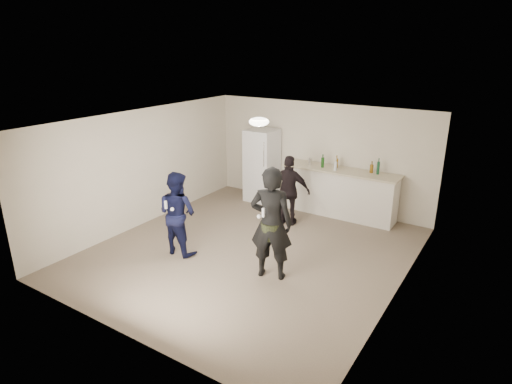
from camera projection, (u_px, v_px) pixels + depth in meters
The scene contains 21 objects.
floor at pixel (250, 251), 8.19m from camera, with size 6.00×6.00×0.00m, color #6B5B4C.
ceiling at pixel (250, 121), 7.37m from camera, with size 6.00×6.00×0.00m, color silver.
wall_back at pixel (319, 156), 10.17m from camera, with size 6.00×6.00×0.00m, color beige.
wall_front at pixel (120, 254), 5.40m from camera, with size 6.00×6.00×0.00m, color beige.
wall_left at pixel (143, 168), 9.18m from camera, with size 6.00×6.00×0.00m, color beige.
wall_right at pixel (404, 222), 6.38m from camera, with size 6.00×6.00×0.00m, color beige.
counter at pixel (339, 193), 9.80m from camera, with size 2.60×0.56×1.05m, color silver.
counter_top at pixel (340, 170), 9.63m from camera, with size 2.68×0.64×0.04m, color beige.
fridge at pixel (262, 165), 10.66m from camera, with size 0.70×0.70×1.80m, color white.
fridge_handle at pixel (264, 154), 10.09m from camera, with size 0.02×0.02×0.60m, color silver.
ceiling_dome at pixel (259, 122), 7.63m from camera, with size 0.36×0.36×0.16m, color white.
shaker at pixel (310, 161), 9.97m from camera, with size 0.08×0.08×0.17m, color silver.
man at pixel (177, 213), 7.93m from camera, with size 0.77×0.60×1.59m, color #0E123E.
woman at pixel (271, 223), 7.02m from camera, with size 0.71×0.47×1.94m, color black.
camo_shorts at pixel (271, 230), 7.06m from camera, with size 0.34×0.34×0.28m, color #2C391A.
spectator at pixel (289, 191), 9.20m from camera, with size 0.91×0.38×1.55m, color black.
remote_man at pixel (166, 205), 7.62m from camera, with size 0.04×0.04×0.15m, color white.
nunchuk_man at pixel (172, 209), 7.61m from camera, with size 0.07×0.07×0.07m, color white.
remote_woman at pixel (263, 213), 6.74m from camera, with size 0.04×0.04×0.15m, color silver.
nunchuk_woman at pixel (259, 216), 6.84m from camera, with size 0.07×0.07×0.07m, color white.
bottle_cluster at pixel (348, 166), 9.53m from camera, with size 1.30×0.32×0.28m.
Camera 1 is at (4.06, -6.15, 3.76)m, focal length 30.00 mm.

